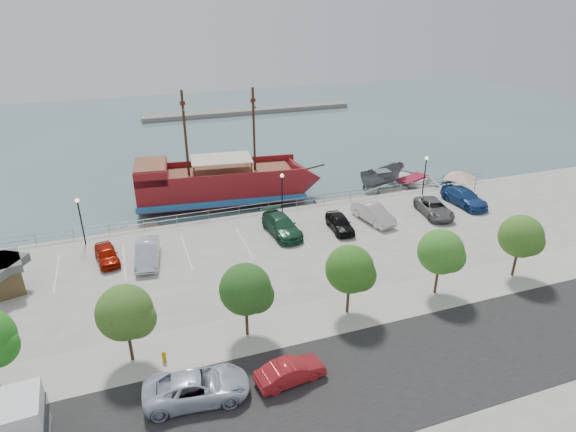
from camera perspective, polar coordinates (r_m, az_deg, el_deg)
name	(u,v)px	position (r m, az deg, el deg)	size (l,w,h in m)	color
ground	(306,255)	(42.09, 2.20, -4.60)	(160.00, 160.00, 0.00)	#436466
street	(408,367)	(29.97, 14.06, -16.99)	(100.00, 8.00, 0.04)	black
sidewalk	(360,309)	(33.92, 8.56, -10.86)	(100.00, 4.00, 0.05)	#A19F8D
seawall_railing	(278,205)	(47.99, -1.19, 1.30)	(50.00, 0.06, 1.00)	gray
far_shore	(250,111)	(94.34, -4.58, 12.27)	(40.00, 3.00, 0.80)	gray
pirate_ship	(234,184)	(52.11, -6.37, 3.81)	(20.49, 7.73, 12.78)	maroon
patrol_boat	(381,179)	(56.83, 11.00, 4.32)	(2.38, 6.33, 2.45)	#5C5F63
speedboat	(412,181)	(58.40, 14.52, 4.03)	(5.13, 7.18, 1.49)	white
dock_west	(126,233)	(47.81, -18.68, -1.96)	(6.35, 1.81, 0.36)	gray
dock_mid	(347,201)	(52.67, 6.98, 1.74)	(6.86, 1.96, 0.39)	gray
dock_east	(408,193)	(56.32, 14.00, 2.70)	(6.41, 1.83, 0.37)	gray
canopy_tent	(461,171)	(53.87, 19.77, 5.07)	(4.38, 4.38, 3.22)	slate
street_van	(197,387)	(27.37, -10.74, -19.27)	(2.58, 5.59, 1.55)	silver
street_sedan	(291,372)	(27.94, 0.31, -17.96)	(1.38, 3.96, 1.30)	#AE1D23
fire_hydrant	(164,356)	(30.13, -14.48, -15.80)	(0.26, 0.26, 0.74)	orange
lamp_post_left	(80,213)	(44.01, -23.47, 0.32)	(0.36, 0.36, 4.28)	black
lamp_post_mid	(282,187)	(45.93, -0.70, 3.45)	(0.36, 0.36, 4.28)	black
lamp_post_right	(425,169)	(52.98, 15.97, 5.42)	(0.36, 0.36, 4.28)	black
tree_b	(128,314)	(28.99, -18.47, -10.97)	(3.30, 3.20, 5.00)	#473321
tree_c	(248,291)	(29.57, -4.75, -8.82)	(3.30, 3.20, 5.00)	#473321
tree_d	(352,271)	(31.73, 7.62, -6.44)	(3.30, 3.20, 5.00)	#473321
tree_e	(443,253)	(35.17, 17.89, -4.20)	(3.30, 3.20, 5.00)	#473321
tree_f	(523,238)	(39.56, 26.07, -2.32)	(3.30, 3.20, 5.00)	#473321
parked_car_a	(107,254)	(41.35, -20.69, -4.27)	(1.58, 3.92, 1.34)	#981201
parked_car_b	(147,253)	(40.24, -16.34, -4.20)	(1.73, 4.97, 1.64)	silver
parked_car_d	(282,226)	(43.08, -0.75, -1.14)	(2.27, 5.58, 1.62)	#1D4B30
parked_car_e	(340,223)	(44.05, 6.16, -0.80)	(1.73, 4.29, 1.46)	black
parked_car_f	(373,213)	(46.20, 10.08, 0.33)	(1.74, 4.98, 1.64)	silver
parked_car_g	(434,208)	(48.96, 16.94, 0.91)	(2.38, 5.17, 1.44)	slate
parked_car_h	(464,197)	(52.38, 20.15, 2.12)	(2.27, 5.59, 1.62)	navy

